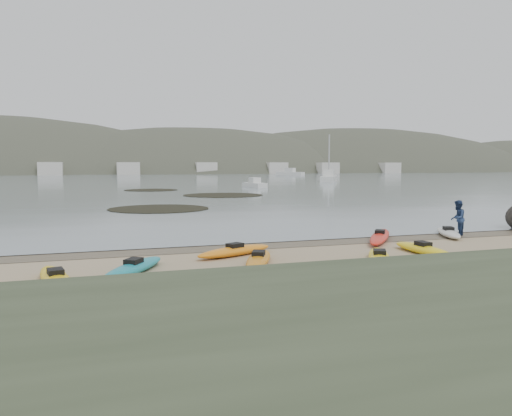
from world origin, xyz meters
name	(u,v)px	position (x,y,z in m)	size (l,w,h in m)	color
ground	(256,244)	(0.00, 0.00, 0.00)	(600.00, 600.00, 0.00)	tan
wet_sand	(258,245)	(0.00, -0.30, 0.00)	(60.00, 60.00, 0.00)	brown
water	(103,170)	(0.00, 300.00, 0.01)	(1200.00, 1200.00, 0.00)	slate
kayaks	(271,257)	(-0.70, -3.80, 0.17)	(21.74, 9.50, 0.34)	#6ED029
person_east	(458,218)	(9.51, -0.80, 0.83)	(0.81, 0.63, 1.66)	navy
kelp_mats	(185,197)	(2.44, 30.64, 0.03)	(16.52, 34.45, 0.04)	black
moored_boats	(166,178)	(7.99, 83.53, 0.58)	(105.13, 83.37, 1.24)	silver
far_hills	(203,209)	(39.38, 193.97, -15.93)	(550.00, 135.00, 80.00)	#384235
far_town	(133,169)	(6.00, 145.00, 2.00)	(199.00, 5.00, 4.00)	beige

